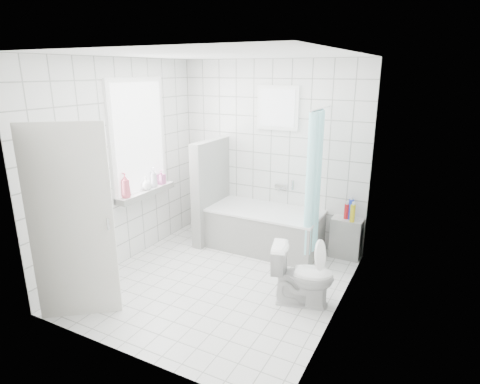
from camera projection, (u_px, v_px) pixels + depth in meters
The scene contains 19 objects.
ground at pixel (219, 281), 4.84m from camera, with size 3.00×3.00×0.00m, color white.
ceiling at pixel (216, 54), 4.09m from camera, with size 3.00×3.00×0.00m, color white.
wall_back at pixel (271, 154), 5.74m from camera, with size 2.80×0.02×2.60m, color white.
wall_front at pixel (122, 220), 3.19m from camera, with size 2.80×0.02×2.60m, color white.
wall_left at pixel (123, 164), 5.08m from camera, with size 0.02×3.00×2.60m, color white.
wall_right at pixel (343, 195), 3.85m from camera, with size 0.02×3.00×2.60m, color white.
window_left at pixel (140, 138), 5.23m from camera, with size 0.01×0.90×1.40m, color white.
window_back at pixel (277, 108), 5.47m from camera, with size 0.50×0.01×0.50m, color white.
window_sill at pixel (146, 192), 5.42m from camera, with size 0.18×1.02×0.08m, color white.
door at pixel (72, 225), 3.91m from camera, with size 0.04×0.80×2.00m, color silver.
bathtub at pixel (265, 229), 5.67m from camera, with size 1.56×0.77×0.58m.
partition_wall at pixel (211, 191), 5.87m from camera, with size 0.15×0.85×1.50m, color white.
tiled_ledge at pixel (346, 238), 5.41m from camera, with size 0.40×0.24×0.55m, color white.
toilet at pixel (303, 275), 4.30m from camera, with size 0.38×0.66×0.68m, color white.
curtain_rod at pixel (321, 109), 4.84m from camera, with size 0.02×0.02×0.80m, color silver.
shower_curtain at pixel (314, 183), 4.99m from camera, with size 0.14×0.48×1.78m, color #51EAEF, non-canonical shape.
tub_faucet at pixel (281, 186), 5.75m from camera, with size 0.18×0.06×0.06m, color silver.
sill_bottles at pixel (143, 181), 5.32m from camera, with size 0.15×0.82×0.32m.
ledge_bottles at pixel (350, 211), 5.26m from camera, with size 0.16×0.16×0.27m.
Camera 1 is at (2.21, -3.72, 2.44)m, focal length 30.00 mm.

